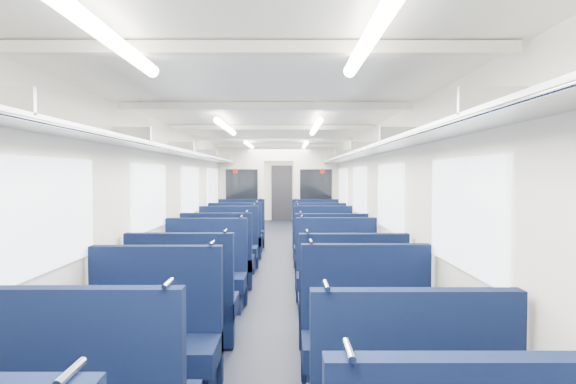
{
  "coord_description": "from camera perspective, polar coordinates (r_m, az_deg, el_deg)",
  "views": [
    {
      "loc": [
        0.2,
        -8.37,
        1.69
      ],
      "look_at": [
        0.22,
        3.25,
        1.25
      ],
      "focal_mm": 29.65,
      "sensor_mm": 36.0,
      "label": 1
    }
  ],
  "objects": [
    {
      "name": "seat_8",
      "position": [
        4.95,
        -12.46,
        -13.5
      ],
      "size": [
        1.04,
        0.57,
        1.16
      ],
      "color": "#0B1536",
      "rests_on": "floor"
    },
    {
      "name": "luggage_rack_right",
      "position": [
        8.44,
        6.83,
        4.09
      ],
      "size": [
        0.36,
        17.4,
        0.18
      ],
      "color": "#B2B5BA",
      "rests_on": "wall_right"
    },
    {
      "name": "seat_10",
      "position": [
        6.13,
        -9.92,
        -10.41
      ],
      "size": [
        1.04,
        0.57,
        1.16
      ],
      "color": "#0B1536",
      "rests_on": "floor"
    },
    {
      "name": "wall_left",
      "position": [
        8.54,
        -10.89,
        -1.31
      ],
      "size": [
        0.02,
        18.0,
        2.35
      ],
      "primitive_type": "cube",
      "color": "silver",
      "rests_on": "floor"
    },
    {
      "name": "luggage_rack_left",
      "position": [
        8.49,
        -9.69,
        4.07
      ],
      "size": [
        0.36,
        17.4,
        0.18
      ],
      "color": "#B2B5BA",
      "rests_on": "wall_left"
    },
    {
      "name": "seat_7",
      "position": [
        3.94,
        9.57,
        -17.63
      ],
      "size": [
        1.04,
        0.57,
        1.16
      ],
      "color": "#0B1536",
      "rests_on": "floor"
    },
    {
      "name": "wall_far",
      "position": [
        17.38,
        -0.74,
        0.47
      ],
      "size": [
        2.8,
        0.02,
        2.35
      ],
      "primitive_type": "cube",
      "color": "silver",
      "rests_on": "floor"
    },
    {
      "name": "floor",
      "position": [
        8.54,
        -1.44,
        -9.23
      ],
      "size": [
        2.8,
        18.0,
        0.01
      ],
      "primitive_type": "cube",
      "color": "black",
      "rests_on": "ground"
    },
    {
      "name": "ceiling_fittings",
      "position": [
        8.13,
        -1.5,
        6.41
      ],
      "size": [
        2.7,
        16.06,
        0.11
      ],
      "color": "silver",
      "rests_on": "ceiling"
    },
    {
      "name": "ceiling",
      "position": [
        8.4,
        -1.46,
        6.69
      ],
      "size": [
        2.8,
        18.0,
        0.01
      ],
      "primitive_type": "cube",
      "color": "white",
      "rests_on": "wall_left"
    },
    {
      "name": "seat_18",
      "position": [
        10.64,
        -5.66,
        -5.03
      ],
      "size": [
        1.04,
        0.57,
        1.16
      ],
      "color": "#0B1536",
      "rests_on": "floor"
    },
    {
      "name": "seat_13",
      "position": [
        7.03,
        5.11,
        -8.75
      ],
      "size": [
        1.04,
        0.57,
        1.16
      ],
      "color": "#0B1536",
      "rests_on": "floor"
    },
    {
      "name": "dado_left",
      "position": [
        8.62,
        -10.75,
        -6.79
      ],
      "size": [
        0.03,
        17.9,
        0.7
      ],
      "primitive_type": "cube",
      "color": "black",
      "rests_on": "floor"
    },
    {
      "name": "dado_right",
      "position": [
        8.56,
        7.93,
        -6.84
      ],
      "size": [
        0.03,
        17.9,
        0.7
      ],
      "primitive_type": "cube",
      "color": "black",
      "rests_on": "floor"
    },
    {
      "name": "seat_6",
      "position": [
        3.94,
        -16.01,
        -17.65
      ],
      "size": [
        1.04,
        0.57,
        1.16
      ],
      "color": "#0B1536",
      "rests_on": "floor"
    },
    {
      "name": "seat_11",
      "position": [
        6.13,
        5.91,
        -10.39
      ],
      "size": [
        1.04,
        0.57,
        1.16
      ],
      "color": "#0B1536",
      "rests_on": "floor"
    },
    {
      "name": "seat_14",
      "position": [
        8.37,
        -7.21,
        -7.01
      ],
      "size": [
        1.04,
        0.57,
        1.16
      ],
      "color": "#0B1536",
      "rests_on": "floor"
    },
    {
      "name": "seat_9",
      "position": [
        4.84,
        7.6,
        -13.81
      ],
      "size": [
        1.04,
        0.57,
        1.16
      ],
      "color": "#0B1536",
      "rests_on": "floor"
    },
    {
      "name": "end_door",
      "position": [
        17.33,
        -0.74,
        -0.11
      ],
      "size": [
        0.75,
        0.06,
        2.0
      ],
      "primitive_type": "cube",
      "color": "black",
      "rests_on": "floor"
    },
    {
      "name": "bulkhead",
      "position": [
        11.25,
        -1.1,
        -0.15
      ],
      "size": [
        2.8,
        0.1,
        2.35
      ],
      "color": "silver",
      "rests_on": "floor"
    },
    {
      "name": "windows",
      "position": [
        7.92,
        -1.53,
        0.23
      ],
      "size": [
        2.78,
        15.6,
        0.75
      ],
      "color": "white",
      "rests_on": "wall_left"
    },
    {
      "name": "seat_19",
      "position": [
        10.56,
        3.35,
        -5.09
      ],
      "size": [
        1.04,
        0.57,
        1.16
      ],
      "color": "#0B1536",
      "rests_on": "floor"
    },
    {
      "name": "wall_right",
      "position": [
        8.47,
        8.06,
        -1.32
      ],
      "size": [
        0.02,
        18.0,
        2.35
      ],
      "primitive_type": "cube",
      "color": "silver",
      "rests_on": "floor"
    },
    {
      "name": "seat_16",
      "position": [
        9.56,
        -6.3,
        -5.86
      ],
      "size": [
        1.04,
        0.57,
        1.16
      ],
      "color": "#0B1536",
      "rests_on": "floor"
    },
    {
      "name": "seat_17",
      "position": [
        9.48,
        3.75,
        -5.91
      ],
      "size": [
        1.04,
        0.57,
        1.16
      ],
      "color": "#0B1536",
      "rests_on": "floor"
    },
    {
      "name": "seat_12",
      "position": [
        7.19,
        -8.41,
        -8.52
      ],
      "size": [
        1.04,
        0.57,
        1.16
      ],
      "color": "#0B1536",
      "rests_on": "floor"
    },
    {
      "name": "seat_15",
      "position": [
        8.37,
        4.26,
        -6.99
      ],
      "size": [
        1.04,
        0.57,
        1.16
      ],
      "color": "#0B1536",
      "rests_on": "floor"
    }
  ]
}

